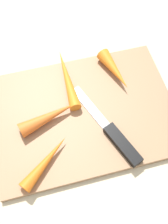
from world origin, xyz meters
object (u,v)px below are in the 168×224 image
Objects in this scene: carrot_longest at (67,78)px; carrot_short at (46,162)px; cutting_board at (84,113)px; carrot_long at (50,116)px; knife at (118,139)px; carrot_shortest at (115,70)px.

carrot_longest and carrot_short have the same top height.
carrot_long is (0.07, -0.00, 0.02)m from cutting_board.
knife is 1.57× the size of carrot_long.
cutting_board is at bearing 10.81° from knife.
carrot_shortest and carrot_long have the same top height.
carrot_short is (0.14, 0.01, 0.01)m from knife.
carrot_long is at bearing 35.29° from knife.
cutting_board is 0.09m from knife.
carrot_shortest reaches higher than carrot_short.
carrot_long is at bearing 34.26° from carrot_short.
carrot_long reaches higher than carrot_longest.
carrot_short is at bearing -62.17° from carrot_shortest.
carrot_long is at bearing -1.01° from cutting_board.
carrot_shortest reaches higher than knife.
carrot_longest is at bearing -108.34° from carrot_shortest.
carrot_long is (0.11, -0.08, 0.01)m from knife.
carrot_shortest is at bearing -94.87° from carrot_longest.
carrot_longest is 1.47× the size of carrot_shortest.
carrot_shortest is (-0.10, 0.01, 0.00)m from carrot_longest.
carrot_short is at bearing 42.83° from cutting_board.
knife is 1.33× the size of carrot_longest.
carrot_long is at bearing -78.79° from carrot_shortest.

